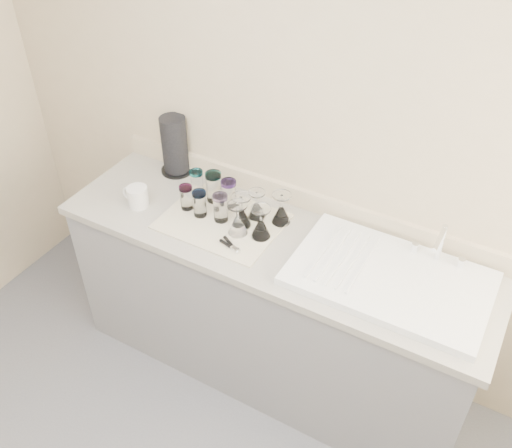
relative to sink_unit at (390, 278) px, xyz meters
The scene contains 18 objects.
room_envelope 1.47m from the sink_unit, 114.66° to the right, with size 3.54×3.50×2.52m.
counter_unit 0.72m from the sink_unit, behind, with size 2.06×0.62×0.90m.
sink_unit is the anchor object (origin of this frame).
dish_towel 0.82m from the sink_unit, behind, with size 0.55×0.42×0.01m, color silver.
tumbler_teal 1.05m from the sink_unit, behind, with size 0.07×0.07×0.13m.
tumbler_cyan 0.95m from the sink_unit, behind, with size 0.08×0.08×0.16m.
tumbler_purple 0.86m from the sink_unit, behind, with size 0.07×0.07×0.15m.
tumbler_magenta 1.02m from the sink_unit, behind, with size 0.06×0.06×0.13m.
tumbler_blue 0.94m from the sink_unit, behind, with size 0.07×0.07×0.13m.
tumbler_lavender 0.83m from the sink_unit, behind, with size 0.07×0.07×0.14m.
goblet_back_left 0.70m from the sink_unit, behind, with size 0.08×0.08×0.14m.
goblet_back_right 0.59m from the sink_unit, 168.37° to the left, with size 0.09×0.09×0.16m.
goblet_front_left 0.71m from the sink_unit, behind, with size 0.09×0.09×0.16m.
goblet_front_right 0.61m from the sink_unit, behind, with size 0.09×0.09×0.16m.
goblet_extra 0.73m from the sink_unit, behind, with size 0.09×0.09×0.16m.
can_opener 0.71m from the sink_unit, 167.66° to the right, with size 0.12×0.08×0.02m.
white_mug 1.25m from the sink_unit, behind, with size 0.14×0.11×0.10m.
paper_towel_roll 1.29m from the sink_unit, 169.37° to the left, with size 0.17×0.17×0.31m.
Camera 1 is at (0.90, -0.55, 2.59)m, focal length 40.00 mm.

